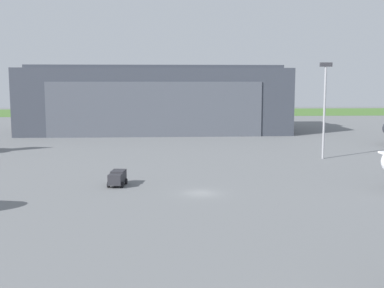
{
  "coord_description": "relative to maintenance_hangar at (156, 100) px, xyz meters",
  "views": [
    {
      "loc": [
        -5.02,
        -64.91,
        15.33
      ],
      "look_at": [
        -0.12,
        18.11,
        4.48
      ],
      "focal_mm": 45.25,
      "sensor_mm": 36.0,
      "label": 1
    }
  ],
  "objects": [
    {
      "name": "ops_van",
      "position": [
        -4.49,
        -79.02,
        -8.38
      ],
      "size": [
        2.77,
        4.38,
        2.18
      ],
      "color": "#28282D",
      "rests_on": "ground_plane"
    },
    {
      "name": "apron_light_mast",
      "position": [
        33.95,
        -56.14,
        1.48
      ],
      "size": [
        2.4,
        0.5,
        18.9
      ],
      "color": "#99999E",
      "rests_on": "ground_plane"
    },
    {
      "name": "ground_plane",
      "position": [
        7.38,
        -84.52,
        -9.61
      ],
      "size": [
        440.0,
        440.0,
        0.0
      ],
      "primitive_type": "plane",
      "color": "slate"
    },
    {
      "name": "maintenance_hangar",
      "position": [
        0.0,
        0.0,
        0.0
      ],
      "size": [
        77.58,
        33.85,
        20.13
      ],
      "color": "#383D47",
      "rests_on": "ground_plane"
    },
    {
      "name": "grass_field_strip",
      "position": [
        7.38,
        89.32,
        -9.57
      ],
      "size": [
        440.0,
        56.0,
        0.08
      ],
      "primitive_type": "cube",
      "color": "#456D2E",
      "rests_on": "ground_plane"
    }
  ]
}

